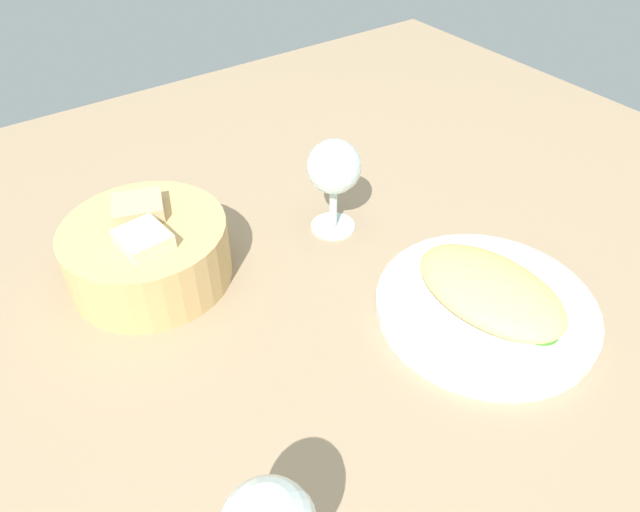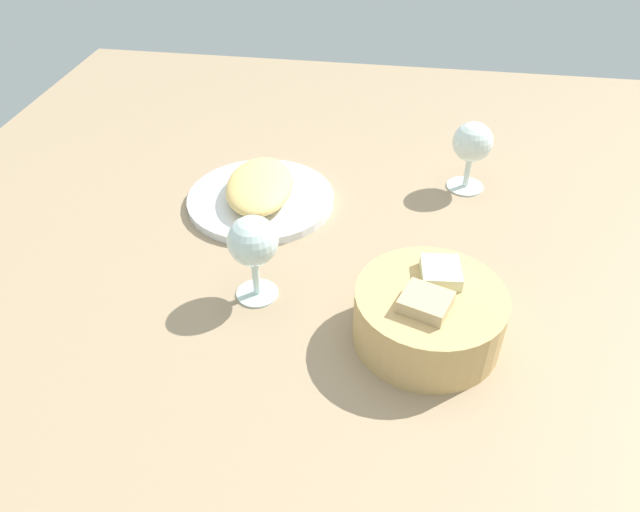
{
  "view_description": "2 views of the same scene",
  "coord_description": "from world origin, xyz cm",
  "px_view_note": "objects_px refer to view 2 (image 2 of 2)",
  "views": [
    {
      "loc": [
        -32.06,
        29.37,
        46.79
      ],
      "look_at": [
        9.0,
        0.28,
        3.58
      ],
      "focal_mm": 32.6,
      "sensor_mm": 36.0,
      "label": 1
    },
    {
      "loc": [
        75.66,
        11.09,
        56.17
      ],
      "look_at": [
        13.15,
        1.37,
        5.35
      ],
      "focal_mm": 33.86,
      "sensor_mm": 36.0,
      "label": 2
    }
  ],
  "objects_px": {
    "plate": "(261,199)",
    "bread_basket": "(429,314)",
    "wine_glass_near": "(253,245)",
    "wine_glass_far": "(472,146)"
  },
  "relations": [
    {
      "from": "wine_glass_far",
      "to": "wine_glass_near",
      "type": "bearing_deg",
      "value": -42.0
    },
    {
      "from": "bread_basket",
      "to": "wine_glass_near",
      "type": "bearing_deg",
      "value": -101.24
    },
    {
      "from": "wine_glass_near",
      "to": "wine_glass_far",
      "type": "distance_m",
      "value": 0.44
    },
    {
      "from": "plate",
      "to": "wine_glass_far",
      "type": "relative_size",
      "value": 2.01
    },
    {
      "from": "plate",
      "to": "wine_glass_near",
      "type": "distance_m",
      "value": 0.24
    },
    {
      "from": "plate",
      "to": "bread_basket",
      "type": "distance_m",
      "value": 0.39
    },
    {
      "from": "bread_basket",
      "to": "wine_glass_near",
      "type": "distance_m",
      "value": 0.24
    },
    {
      "from": "bread_basket",
      "to": "wine_glass_far",
      "type": "bearing_deg",
      "value": 170.59
    },
    {
      "from": "wine_glass_near",
      "to": "wine_glass_far",
      "type": "height_order",
      "value": "wine_glass_near"
    },
    {
      "from": "bread_basket",
      "to": "wine_glass_near",
      "type": "height_order",
      "value": "wine_glass_near"
    }
  ]
}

